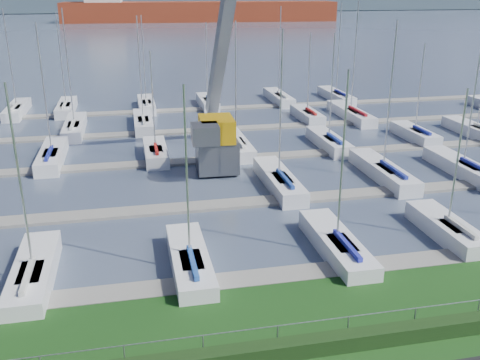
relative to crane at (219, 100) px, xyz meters
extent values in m
cube|color=#4A556C|center=(-0.89, 235.76, -5.73)|extent=(800.00, 540.00, 0.20)
cube|color=#1A3413|center=(-0.89, -24.64, -4.98)|extent=(80.00, 0.70, 0.70)
cylinder|color=gray|center=(-0.89, -24.24, -4.13)|extent=(80.00, 0.04, 0.04)
cube|color=slate|center=(-0.89, -18.24, -5.55)|extent=(90.00, 1.60, 0.25)
cube|color=gray|center=(-0.89, -8.24, -5.55)|extent=(90.00, 1.60, 0.25)
cube|color=slate|center=(-0.89, 1.76, -5.55)|extent=(90.00, 1.60, 0.25)
cube|color=gray|center=(-0.89, 11.76, -5.55)|extent=(90.00, 1.60, 0.25)
cube|color=slate|center=(-0.89, 21.76, -5.55)|extent=(90.00, 1.60, 0.25)
cube|color=#5C5E63|center=(-0.46, -1.23, -4.13)|extent=(3.33, 3.33, 2.60)
cube|color=#CB930B|center=(-0.46, -1.23, -2.03)|extent=(2.74, 3.51, 1.80)
cube|color=slate|center=(1.34, 3.27, 6.97)|extent=(2.47, 11.25, 19.89)
cube|color=#55565C|center=(-1.66, -3.23, -1.83)|extent=(2.09, 2.28, 1.40)
cube|color=maroon|center=(25.02, 189.79, -2.83)|extent=(112.70, 25.02, 10.00)
camera|label=1|loc=(-7.05, -41.45, 8.58)|focal=40.00mm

